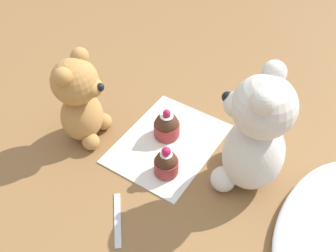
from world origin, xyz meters
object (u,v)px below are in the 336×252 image
(teddy_bear_tan, at_px, (80,100))
(teaspoon, at_px, (118,219))
(cupcake_near_tan_bear, at_px, (167,126))
(teddy_bear_cream, at_px, (255,136))
(cupcake_near_cream_bear, at_px, (166,163))

(teddy_bear_tan, bearing_deg, teaspoon, -139.40)
(cupcake_near_tan_bear, bearing_deg, teaspoon, 10.20)
(teddy_bear_cream, height_order, teddy_bear_tan, teddy_bear_cream)
(teddy_bear_cream, distance_m, cupcake_near_cream_bear, 0.19)
(teaspoon, bearing_deg, teddy_bear_cream, 105.58)
(teaspoon, bearing_deg, cupcake_near_cream_bear, 134.69)
(cupcake_near_cream_bear, bearing_deg, teaspoon, -6.15)
(cupcake_near_cream_bear, distance_m, cupcake_near_tan_bear, 0.11)
(cupcake_near_cream_bear, bearing_deg, teddy_bear_cream, 119.44)
(teddy_bear_tan, height_order, cupcake_near_tan_bear, teddy_bear_tan)
(teddy_bear_cream, xyz_separation_m, teddy_bear_tan, (0.09, -0.35, -0.02))
(cupcake_near_cream_bear, bearing_deg, teddy_bear_tan, -88.47)
(cupcake_near_cream_bear, height_order, cupcake_near_tan_bear, cupcake_near_tan_bear)
(cupcake_near_tan_bear, relative_size, teaspoon, 0.62)
(teddy_bear_cream, distance_m, teddy_bear_tan, 0.36)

